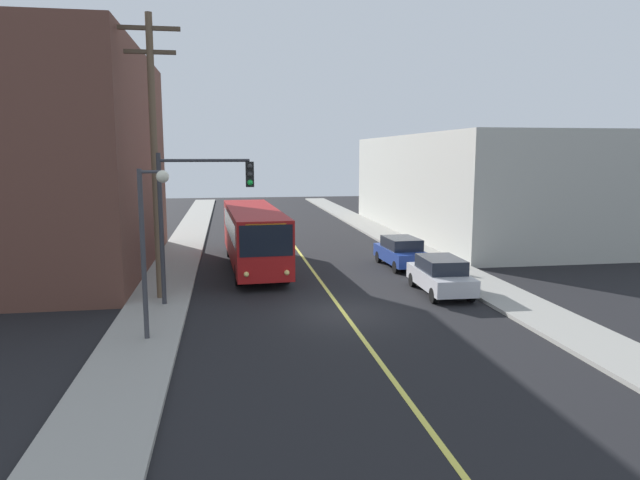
{
  "coord_description": "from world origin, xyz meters",
  "views": [
    {
      "loc": [
        -4.33,
        -20.88,
        6.11
      ],
      "look_at": [
        0.0,
        5.79,
        2.0
      ],
      "focal_mm": 31.9,
      "sensor_mm": 36.0,
      "label": 1
    }
  ],
  "objects_px": {
    "utility_pole_near": "(154,147)",
    "fire_hydrant": "(454,264)",
    "street_lamp_left": "(149,229)",
    "city_bus": "(253,234)",
    "parked_car_blue": "(401,252)",
    "parked_car_silver": "(441,275)",
    "traffic_signal_left_corner": "(200,200)"
  },
  "relations": [
    {
      "from": "street_lamp_left",
      "to": "traffic_signal_left_corner",
      "type": "bearing_deg",
      "value": 71.88
    },
    {
      "from": "utility_pole_near",
      "to": "traffic_signal_left_corner",
      "type": "bearing_deg",
      "value": -31.48
    },
    {
      "from": "city_bus",
      "to": "fire_hydrant",
      "type": "bearing_deg",
      "value": -21.37
    },
    {
      "from": "street_lamp_left",
      "to": "fire_hydrant",
      "type": "relative_size",
      "value": 6.55
    },
    {
      "from": "parked_car_blue",
      "to": "street_lamp_left",
      "type": "relative_size",
      "value": 0.81
    },
    {
      "from": "street_lamp_left",
      "to": "fire_hydrant",
      "type": "bearing_deg",
      "value": 30.71
    },
    {
      "from": "traffic_signal_left_corner",
      "to": "utility_pole_near",
      "type": "bearing_deg",
      "value": 148.52
    },
    {
      "from": "city_bus",
      "to": "parked_car_blue",
      "type": "height_order",
      "value": "city_bus"
    },
    {
      "from": "city_bus",
      "to": "street_lamp_left",
      "type": "distance_m",
      "value": 12.72
    },
    {
      "from": "parked_car_silver",
      "to": "parked_car_blue",
      "type": "distance_m",
      "value": 6.04
    },
    {
      "from": "city_bus",
      "to": "utility_pole_near",
      "type": "distance_m",
      "value": 9.02
    },
    {
      "from": "city_bus",
      "to": "parked_car_silver",
      "type": "relative_size",
      "value": 2.75
    },
    {
      "from": "utility_pole_near",
      "to": "street_lamp_left",
      "type": "height_order",
      "value": "utility_pole_near"
    },
    {
      "from": "utility_pole_near",
      "to": "city_bus",
      "type": "bearing_deg",
      "value": 57.29
    },
    {
      "from": "city_bus",
      "to": "street_lamp_left",
      "type": "xyz_separation_m",
      "value": [
        -3.81,
        -11.98,
        1.92
      ]
    },
    {
      "from": "utility_pole_near",
      "to": "street_lamp_left",
      "type": "bearing_deg",
      "value": -85.81
    },
    {
      "from": "street_lamp_left",
      "to": "utility_pole_near",
      "type": "bearing_deg",
      "value": 94.19
    },
    {
      "from": "parked_car_silver",
      "to": "parked_car_blue",
      "type": "relative_size",
      "value": 1.0
    },
    {
      "from": "utility_pole_near",
      "to": "traffic_signal_left_corner",
      "type": "distance_m",
      "value": 2.98
    },
    {
      "from": "traffic_signal_left_corner",
      "to": "street_lamp_left",
      "type": "height_order",
      "value": "traffic_signal_left_corner"
    },
    {
      "from": "parked_car_silver",
      "to": "traffic_signal_left_corner",
      "type": "xyz_separation_m",
      "value": [
        -10.22,
        -0.39,
        3.46
      ]
    },
    {
      "from": "parked_car_silver",
      "to": "traffic_signal_left_corner",
      "type": "distance_m",
      "value": 10.8
    },
    {
      "from": "city_bus",
      "to": "traffic_signal_left_corner",
      "type": "bearing_deg",
      "value": -107.33
    },
    {
      "from": "city_bus",
      "to": "parked_car_blue",
      "type": "bearing_deg",
      "value": -8.88
    },
    {
      "from": "street_lamp_left",
      "to": "parked_car_blue",
      "type": "bearing_deg",
      "value": 42.52
    },
    {
      "from": "parked_car_silver",
      "to": "parked_car_blue",
      "type": "xyz_separation_m",
      "value": [
        0.09,
        6.04,
        0.0
      ]
    },
    {
      "from": "city_bus",
      "to": "parked_car_silver",
      "type": "xyz_separation_m",
      "value": [
        7.83,
        -7.27,
        -0.98
      ]
    },
    {
      "from": "parked_car_blue",
      "to": "fire_hydrant",
      "type": "distance_m",
      "value": 3.28
    },
    {
      "from": "parked_car_blue",
      "to": "utility_pole_near",
      "type": "relative_size",
      "value": 0.39
    },
    {
      "from": "city_bus",
      "to": "fire_hydrant",
      "type": "xyz_separation_m",
      "value": [
        9.87,
        -3.86,
        -1.23
      ]
    },
    {
      "from": "parked_car_blue",
      "to": "street_lamp_left",
      "type": "height_order",
      "value": "street_lamp_left"
    },
    {
      "from": "utility_pole_near",
      "to": "fire_hydrant",
      "type": "bearing_deg",
      "value": 10.8
    }
  ]
}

